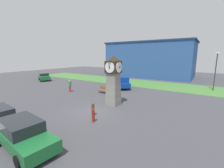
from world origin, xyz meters
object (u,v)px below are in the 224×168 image
object	(u,v)px
bench	(103,89)
bollard_mid_row	(93,109)
pickup_truck	(121,82)
street_lamp_near_road	(216,68)
bollard_near_tower	(93,115)
clock_tower	(113,79)
pedestrian_near_bench	(70,85)
car_far_lot	(44,77)
car_by_building	(23,134)

from	to	relation	value
bench	bollard_mid_row	bearing A→B (deg)	-59.49
pickup_truck	street_lamp_near_road	bearing A→B (deg)	23.21
street_lamp_near_road	bollard_near_tower	bearing A→B (deg)	-113.30
clock_tower	pedestrian_near_bench	world-z (taller)	clock_tower
pedestrian_near_bench	street_lamp_near_road	xyz separation A→B (m)	(17.11, 12.27, 2.32)
clock_tower	car_far_lot	distance (m)	21.73
pickup_truck	bench	bearing A→B (deg)	-90.22
car_by_building	bench	world-z (taller)	car_by_building
bench	street_lamp_near_road	bearing A→B (deg)	38.86
bollard_near_tower	pickup_truck	distance (m)	13.53
car_far_lot	street_lamp_near_road	size ratio (longest dim) A/B	0.79
clock_tower	car_by_building	bearing A→B (deg)	-90.60
car_by_building	car_far_lot	world-z (taller)	car_by_building
street_lamp_near_road	car_by_building	bearing A→B (deg)	-111.30
bench	street_lamp_near_road	xyz separation A→B (m)	(12.68, 10.22, 2.79)
bollard_near_tower	bollard_mid_row	world-z (taller)	bollard_mid_row
clock_tower	street_lamp_near_road	size ratio (longest dim) A/B	0.90
bench	street_lamp_near_road	size ratio (longest dim) A/B	0.29
car_far_lot	street_lamp_near_road	world-z (taller)	street_lamp_near_road
pickup_truck	pedestrian_near_bench	distance (m)	8.16
car_by_building	street_lamp_near_road	distance (m)	24.50
bollard_near_tower	bench	distance (m)	9.23
bollard_mid_row	pickup_truck	world-z (taller)	pickup_truck
clock_tower	bench	distance (m)	5.67
bollard_near_tower	bollard_mid_row	distance (m)	1.34
bollard_near_tower	street_lamp_near_road	bearing A→B (deg)	66.70
pickup_truck	bollard_mid_row	bearing A→B (deg)	-70.98
pickup_truck	street_lamp_near_road	world-z (taller)	street_lamp_near_road
car_by_building	car_far_lot	distance (m)	25.36
clock_tower	pickup_truck	world-z (taller)	clock_tower
bench	bollard_near_tower	bearing A→B (deg)	-57.87
pedestrian_near_bench	bench	bearing A→B (deg)	24.87
bollard_near_tower	bench	world-z (taller)	bollard_near_tower
pickup_truck	street_lamp_near_road	size ratio (longest dim) A/B	0.96
bollard_mid_row	street_lamp_near_road	world-z (taller)	street_lamp_near_road
clock_tower	car_far_lot	size ratio (longest dim) A/B	1.15
clock_tower	car_far_lot	xyz separation A→B (m)	(-20.96, 5.39, -1.92)
pickup_truck	car_far_lot	bearing A→B (deg)	-170.47
car_by_building	pickup_truck	distance (m)	17.69
car_far_lot	pedestrian_near_bench	world-z (taller)	pedestrian_near_bench
car_far_lot	bench	size ratio (longest dim) A/B	2.68
pickup_truck	bench	xyz separation A→B (m)	(-0.02, -4.79, -0.41)
pickup_truck	bench	world-z (taller)	pickup_truck
pickup_truck	pedestrian_near_bench	xyz separation A→B (m)	(-4.45, -6.84, 0.06)
bollard_mid_row	street_lamp_near_road	distance (m)	19.31
bollard_mid_row	car_by_building	distance (m)	5.67
car_far_lot	car_by_building	bearing A→B (deg)	-34.63
bollard_near_tower	car_by_building	world-z (taller)	car_by_building
bollard_near_tower	car_far_lot	xyz separation A→B (m)	(-21.95, 9.74, 0.24)
pickup_truck	pedestrian_near_bench	bearing A→B (deg)	-123.04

